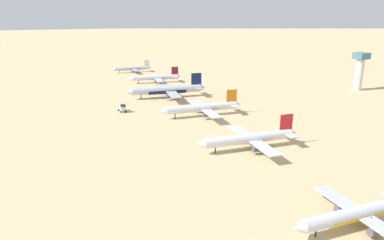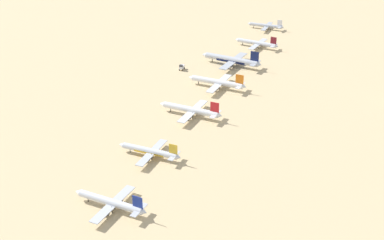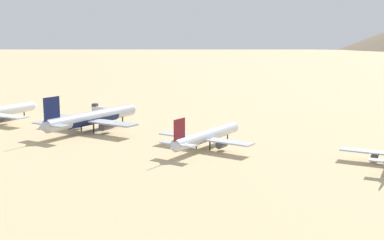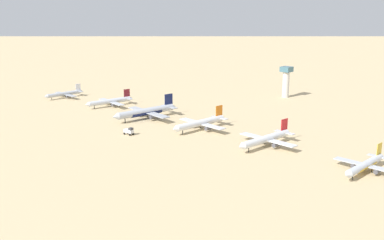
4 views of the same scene
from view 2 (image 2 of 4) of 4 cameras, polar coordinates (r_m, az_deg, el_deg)
name	(u,v)px [view 2 (image 2 of 4)]	position (r m, az deg, el deg)	size (l,w,h in m)	color
ground_plane	(216,89)	(326.14, 2.56, 3.38)	(1800.00, 1800.00, 0.00)	tan
parked_jet_0	(266,26)	(443.99, 7.95, 10.00)	(30.78, 24.94, 8.89)	#B2B7C1
parked_jet_1	(257,43)	(399.24, 7.00, 8.19)	(34.74, 28.36, 10.03)	silver
parked_jet_2	(232,60)	(361.57, 4.30, 6.46)	(44.14, 35.99, 12.73)	#B2B7C1
parked_jet_3	(218,82)	(325.77, 2.79, 4.06)	(38.46, 31.25, 11.09)	silver
parked_jet_4	(191,110)	(289.93, -0.08, 1.08)	(37.86, 30.76, 10.91)	silver
parked_jet_5	(150,151)	(252.15, -4.51, -3.36)	(32.75, 26.55, 9.46)	silver
parked_jet_6	(111,202)	(219.02, -8.67, -8.73)	(34.43, 28.00, 9.93)	silver
service_truck	(182,67)	(354.46, -1.12, 5.73)	(3.16, 5.41, 3.90)	silver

